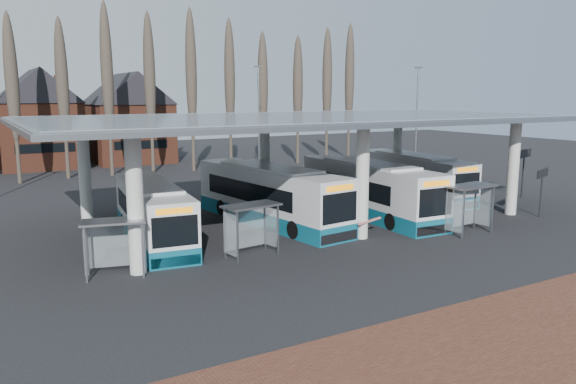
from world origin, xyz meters
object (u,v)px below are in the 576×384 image
shelter_0 (114,235)px  shelter_1 (250,218)px  bus_0 (152,213)px  bus_2 (368,190)px  shelter_2 (468,198)px  bus_3 (412,176)px  bus_1 (269,196)px

shelter_0 → shelter_1: shelter_1 is taller
shelter_0 → shelter_1: bearing=12.5°
bus_0 → bus_2: (13.66, -0.89, 0.17)m
shelter_0 → shelter_2: shelter_2 is taller
bus_3 → shelter_2: (-5.30, -10.20, 0.47)m
bus_0 → shelter_0: size_ratio=3.89×
shelter_1 → bus_0: bearing=112.2°
bus_1 → shelter_2: bearing=-50.6°
bus_0 → bus_1: 7.25m
bus_3 → bus_2: bearing=-147.0°
bus_0 → bus_1: (7.24, 0.42, 0.18)m
bus_1 → bus_2: bus_1 is taller
bus_2 → bus_3: size_ratio=1.05×
bus_0 → shelter_2: 17.11m
shelter_1 → bus_1: bearing=46.1°
bus_1 → bus_3: 13.68m
bus_2 → shelter_0: bus_2 is taller
bus_1 → bus_2: (6.42, -1.30, -0.01)m
bus_3 → shelter_2: size_ratio=3.86×
shelter_1 → shelter_2: 12.48m
bus_1 → shelter_2: bus_1 is taller
bus_3 → shelter_1: size_ratio=4.10×
bus_0 → bus_1: size_ratio=0.89×
bus_1 → bus_0: bearing=176.5°
bus_3 → shelter_1: 19.38m
shelter_2 → bus_2: bearing=100.3°
shelter_0 → shelter_2: (18.59, -2.26, 0.21)m
shelter_1 → shelter_0: bearing=170.5°
shelter_1 → bus_2: bearing=14.7°
shelter_0 → bus_1: bearing=42.1°
shelter_1 → bus_3: bearing=16.6°
bus_0 → bus_2: size_ratio=0.90×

